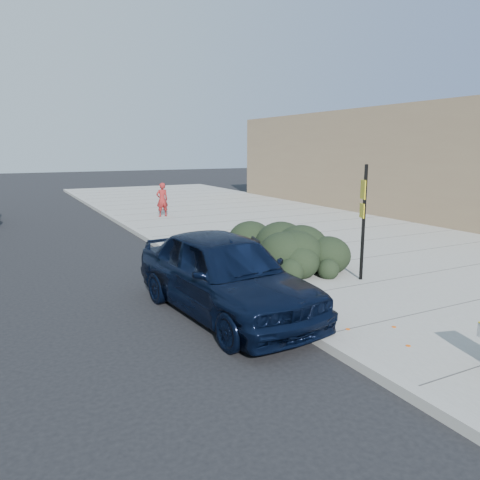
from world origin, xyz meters
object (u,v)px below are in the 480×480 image
object	(u,v)px
sedan_navy	(225,273)
sign_post	(363,216)
pedestrian	(162,200)
bike_rack	(256,254)

from	to	relation	value
sedan_navy	sign_post	bearing A→B (deg)	-1.34
sedan_navy	pedestrian	size ratio (longest dim) A/B	3.16
bike_rack	sedan_navy	bearing A→B (deg)	-120.51
sign_post	sedan_navy	size ratio (longest dim) A/B	0.56
sedan_navy	pedestrian	world-z (taller)	pedestrian
sign_post	sedan_navy	distance (m)	3.88
sign_post	pedestrian	bearing A→B (deg)	117.64
bike_rack	sedan_navy	world-z (taller)	sedan_navy
bike_rack	sedan_navy	size ratio (longest dim) A/B	0.20
sign_post	pedestrian	size ratio (longest dim) A/B	1.77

